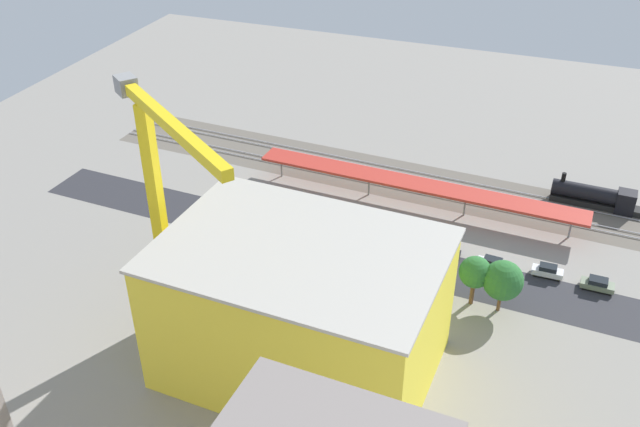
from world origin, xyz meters
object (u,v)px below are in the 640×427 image
object	(u,v)px
parked_car_4	(404,244)
street_tree_0	(503,280)
platform_canopy_near	(417,184)
street_tree_2	(347,248)
parked_car_0	(597,285)
traffic_light	(237,219)
parked_car_6	(323,228)
street_tree_3	(440,266)
construction_building	(301,311)
parked_car_5	(361,235)
parked_car_1	(547,271)
parked_car_3	(445,252)
street_tree_1	(203,217)
tower_crane	(162,201)
street_tree_4	(367,249)
parked_car_7	(278,217)
street_tree_5	(475,272)
locomotive	(598,197)
box_truck_0	(277,260)

from	to	relation	value
parked_car_4	street_tree_0	world-z (taller)	street_tree_0
platform_canopy_near	street_tree_2	size ratio (longest dim) A/B	7.49
parked_car_0	traffic_light	bearing A→B (deg)	8.40
parked_car_6	platform_canopy_near	bearing A→B (deg)	-131.56
street_tree_3	construction_building	bearing A→B (deg)	57.73
street_tree_2	parked_car_5	bearing A→B (deg)	-84.98
parked_car_1	parked_car_3	bearing A→B (deg)	1.52
street_tree_1	construction_building	bearing A→B (deg)	140.92
parked_car_4	street_tree_2	distance (m)	11.70
construction_building	street_tree_2	xyz separation A→B (m)	(0.68, -18.19, -3.56)
platform_canopy_near	street_tree_0	distance (m)	27.52
construction_building	street_tree_2	distance (m)	18.55
tower_crane	street_tree_4	bearing A→B (deg)	-136.93
parked_car_6	street_tree_3	distance (m)	21.58
street_tree_0	street_tree_2	distance (m)	21.02
parked_car_7	traffic_light	bearing A→B (deg)	68.94
platform_canopy_near	street_tree_3	xyz separation A→B (m)	(-8.26, 21.11, 0.60)
tower_crane	traffic_light	world-z (taller)	tower_crane
parked_car_7	street_tree_5	bearing A→B (deg)	163.54
parked_car_0	construction_building	xyz separation A→B (m)	(32.30, 27.35, 7.49)
street_tree_2	traffic_light	size ratio (longest dim) A/B	1.06
locomotive	parked_car_6	bearing A→B (deg)	30.01
street_tree_1	street_tree_5	distance (m)	40.15
tower_crane	box_truck_0	distance (m)	23.92
parked_car_3	street_tree_0	world-z (taller)	street_tree_0
parked_car_3	tower_crane	distance (m)	43.09
street_tree_5	parked_car_6	bearing A→B (deg)	-20.43
street_tree_3	parked_car_5	bearing A→B (deg)	-32.65
parked_car_7	street_tree_5	distance (m)	33.59
parked_car_7	parked_car_1	bearing A→B (deg)	-179.72
locomotive	parked_car_1	xyz separation A→B (m)	(5.75, 21.89, -0.98)
parked_car_5	street_tree_3	bearing A→B (deg)	147.35
parked_car_4	traffic_light	world-z (taller)	traffic_light
parked_car_4	parked_car_6	bearing A→B (deg)	0.63
parked_car_6	traffic_light	distance (m)	13.62
parked_car_0	parked_car_7	world-z (taller)	parked_car_0
parked_car_0	traffic_light	size ratio (longest dim) A/B	0.65
parked_car_1	traffic_light	bearing A→B (deg)	10.47
traffic_light	street_tree_4	bearing A→B (deg)	175.95
parked_car_7	street_tree_1	bearing A→B (deg)	47.11
parked_car_1	parked_car_7	xyz separation A→B (m)	(40.84, 0.20, -0.05)
locomotive	street_tree_2	world-z (taller)	street_tree_2
street_tree_1	box_truck_0	bearing A→B (deg)	167.40
parked_car_1	street_tree_1	distance (m)	49.96
street_tree_1	street_tree_4	bearing A→B (deg)	178.78
parked_car_0	street_tree_4	xyz separation A→B (m)	(30.22, 8.90, 4.37)
parked_car_3	parked_car_4	distance (m)	6.22
parked_car_3	street_tree_4	xyz separation A→B (m)	(9.27, 9.17, 4.40)
parked_car_7	street_tree_3	bearing A→B (deg)	162.09
locomotive	parked_car_6	xyz separation A→B (m)	(38.92, 22.48, -1.03)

